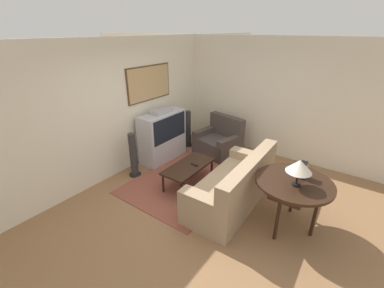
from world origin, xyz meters
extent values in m
plane|color=#8E6642|center=(0.00, 0.00, 0.00)|extent=(12.00, 12.00, 0.00)
cube|color=beige|center=(0.00, 2.13, 1.35)|extent=(12.00, 0.06, 2.70)
cube|color=#4C381E|center=(0.87, 2.08, 1.74)|extent=(1.26, 0.03, 0.74)
cube|color=tan|center=(0.87, 2.07, 1.74)|extent=(1.21, 0.01, 0.69)
cube|color=beige|center=(2.63, 0.00, 1.35)|extent=(0.06, 12.00, 2.70)
cube|color=brown|center=(0.34, 0.71, 0.01)|extent=(2.30, 1.83, 0.01)
cube|color=#B7B7BC|center=(0.87, 1.77, 0.25)|extent=(1.14, 0.47, 0.50)
cube|color=#B7B7BC|center=(0.87, 1.77, 0.81)|extent=(1.14, 0.47, 0.62)
cube|color=black|center=(0.87, 1.53, 0.81)|extent=(1.03, 0.01, 0.54)
cube|color=#9E9EA3|center=(0.87, 1.77, 1.16)|extent=(0.51, 0.26, 0.09)
cube|color=#9E8466|center=(0.29, -0.33, 0.23)|extent=(1.99, 0.90, 0.47)
cube|color=#9E8466|center=(0.30, -0.64, 0.70)|extent=(1.97, 0.28, 0.47)
cube|color=#9E8466|center=(1.15, -0.30, 0.31)|extent=(0.27, 0.85, 0.63)
cube|color=#9E8466|center=(-0.57, -0.35, 0.31)|extent=(0.27, 0.85, 0.63)
cube|color=#715F49|center=(0.74, -0.49, 0.64)|extent=(0.36, 0.13, 0.34)
cube|color=#715F49|center=(-0.15, -0.52, 0.64)|extent=(0.36, 0.13, 0.34)
cube|color=#473D38|center=(1.83, 0.86, 0.20)|extent=(0.99, 1.11, 0.41)
cube|color=#473D38|center=(2.13, 0.80, 0.66)|extent=(0.38, 0.99, 0.50)
cube|color=#473D38|center=(1.91, 1.26, 0.27)|extent=(0.82, 0.32, 0.55)
cube|color=#473D38|center=(1.74, 0.47, 0.27)|extent=(0.82, 0.32, 0.55)
cube|color=black|center=(0.32, 0.61, 0.41)|extent=(1.11, 0.53, 0.04)
cylinder|color=black|center=(-0.19, 0.40, 0.19)|extent=(0.04, 0.04, 0.39)
cylinder|color=black|center=(0.83, 0.40, 0.19)|extent=(0.04, 0.04, 0.39)
cylinder|color=black|center=(-0.19, 0.83, 0.19)|extent=(0.04, 0.04, 0.39)
cylinder|color=black|center=(0.83, 0.83, 0.19)|extent=(0.04, 0.04, 0.39)
cylinder|color=black|center=(0.28, -1.33, 0.79)|extent=(1.10, 1.10, 0.04)
cube|color=black|center=(0.28, -1.33, 0.73)|extent=(0.94, 0.44, 0.08)
cylinder|color=black|center=(-0.11, -1.27, 0.39)|extent=(0.05, 0.05, 0.77)
cylinder|color=black|center=(0.67, -1.27, 0.39)|extent=(0.05, 0.05, 0.77)
cylinder|color=black|center=(0.28, -1.69, 0.39)|extent=(0.05, 0.05, 0.77)
cylinder|color=black|center=(0.18, -1.37, 0.83)|extent=(0.11, 0.11, 0.02)
cylinder|color=black|center=(0.18, -1.37, 1.01)|extent=(0.02, 0.02, 0.34)
cone|color=silver|center=(0.18, -1.37, 1.13)|extent=(0.35, 0.35, 0.18)
cube|color=black|center=(0.46, -1.37, 0.93)|extent=(0.15, 0.09, 0.24)
cylinder|color=white|center=(0.46, -1.42, 0.98)|extent=(0.12, 0.01, 0.12)
cube|color=black|center=(0.40, 0.52, 0.44)|extent=(0.06, 0.16, 0.02)
cylinder|color=black|center=(-0.06, 1.74, 0.01)|extent=(0.25, 0.25, 0.02)
cylinder|color=#2D2D2D|center=(-0.06, 1.74, 0.47)|extent=(0.15, 0.15, 0.93)
cylinder|color=black|center=(1.80, 1.74, 0.01)|extent=(0.25, 0.25, 0.02)
cylinder|color=#2D2D2D|center=(1.80, 1.74, 0.47)|extent=(0.15, 0.15, 0.93)
camera|label=1|loc=(-3.14, -1.98, 2.83)|focal=24.00mm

